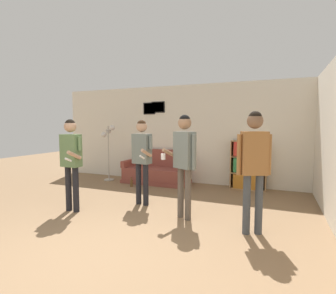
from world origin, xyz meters
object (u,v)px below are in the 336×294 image
Objects in this scene: floor_lamp at (108,141)px; person_player_foreground_center at (142,153)px; person_spectator_near_bookshelf at (254,158)px; couch at (157,172)px; bookshelf at (248,165)px; person_watcher_holding_cup at (184,155)px; bottle_on_floor at (131,183)px; person_player_foreground_left at (71,155)px.

person_player_foreground_center reaches higher than floor_lamp.
person_player_foreground_center is 2.27m from person_spectator_near_bookshelf.
couch is 1.50× the size of bookshelf.
couch is at bearing -175.41° from bookshelf.
bookshelf is 2.84m from person_spectator_near_bookshelf.
person_player_foreground_center is 0.96× the size of person_watcher_holding_cup.
floor_lamp is 6.49× the size of bottle_on_floor.
person_player_foreground_left is 1.00× the size of person_player_foreground_center.
floor_lamp is 3.69m from person_watcher_holding_cup.
person_watcher_holding_cup is (3.04, -2.11, -0.03)m from floor_lamp.
person_player_foreground_center is at bearing 40.68° from person_player_foreground_left.
person_player_foreground_left is at bearing -68.78° from floor_lamp.
bookshelf is 0.71× the size of person_player_foreground_left.
person_watcher_holding_cup reaches higher than couch.
couch is at bearing 81.26° from person_player_foreground_left.
person_spectator_near_bookshelf reaches higher than person_player_foreground_center.
bookshelf is at bearing 46.42° from person_player_foreground_left.
person_watcher_holding_cup is (2.04, 0.44, 0.05)m from person_player_foreground_left.
floor_lamp is at bearing 139.77° from person_player_foreground_center.
couch is 2.97m from person_watcher_holding_cup.
person_watcher_holding_cup is at bearing -107.53° from bookshelf.
person_spectator_near_bookshelf is at bearing -43.06° from couch.
bottle_on_floor is (0.02, 2.11, -0.96)m from person_player_foreground_left.
couch is 7.43× the size of bottle_on_floor.
floor_lamp is 1.52m from bottle_on_floor.
person_spectator_near_bookshelf is at bearing -10.81° from person_watcher_holding_cup.
bookshelf is 3.90m from floor_lamp.
floor_lamp is 0.94× the size of person_player_foreground_center.
floor_lamp is at bearing 145.23° from person_watcher_holding_cup.
bookshelf is at bearing 17.39° from bottle_on_floor.
bookshelf reaches higher than couch.
person_player_foreground_left reaches higher than floor_lamp.
person_player_foreground_left is (-2.85, -3.00, 0.45)m from bookshelf.
couch is 2.45m from bookshelf.
person_player_foreground_left is 3.19m from person_spectator_near_bookshelf.
person_player_foreground_left reaches higher than bottle_on_floor.
person_player_foreground_center is at bearing -130.88° from bookshelf.
bookshelf reaches higher than bottle_on_floor.
person_spectator_near_bookshelf reaches higher than bottle_on_floor.
person_spectator_near_bookshelf reaches higher than bookshelf.
person_player_foreground_center is 0.94× the size of person_spectator_near_bookshelf.
person_player_foreground_left is 1.32m from person_player_foreground_center.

